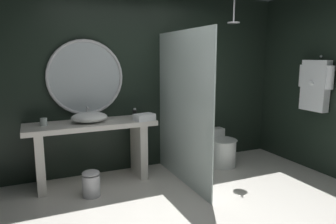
{
  "coord_description": "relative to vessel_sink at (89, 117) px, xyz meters",
  "views": [
    {
      "loc": [
        -1.5,
        -2.52,
        1.68
      ],
      "look_at": [
        -0.01,
        0.84,
        1.02
      ],
      "focal_mm": 33.28,
      "sensor_mm": 36.0,
      "label": 1
    }
  ],
  "objects": [
    {
      "name": "waste_bin",
      "position": [
        -0.09,
        -0.44,
        -0.73
      ],
      "size": [
        0.21,
        0.21,
        0.33
      ],
      "color": "silver",
      "rests_on": "ground_plane"
    },
    {
      "name": "round_wall_mirror",
      "position": [
        0.02,
        0.27,
        0.5
      ],
      "size": [
        1.03,
        0.04,
        1.03
      ],
      "color": "silver"
    },
    {
      "name": "toilet",
      "position": [
        1.97,
        -0.12,
        -0.65
      ],
      "size": [
        0.43,
        0.6,
        0.53
      ],
      "color": "white",
      "rests_on": "ground_plane"
    },
    {
      "name": "vessel_sink",
      "position": [
        0.0,
        0.0,
        0.0
      ],
      "size": [
        0.47,
        0.38,
        0.19
      ],
      "color": "white",
      "rests_on": "vanity_counter"
    },
    {
      "name": "shower_glass_panel",
      "position": [
        1.13,
        -0.46,
        0.11
      ],
      "size": [
        0.02,
        1.53,
        2.01
      ],
      "primitive_type": "cube",
      "color": "silver",
      "rests_on": "ground_plane"
    },
    {
      "name": "hanging_bathrobe",
      "position": [
        3.03,
        -0.87,
        0.39
      ],
      "size": [
        0.2,
        0.56,
        0.79
      ],
      "color": "silver"
    },
    {
      "name": "ground_plane",
      "position": [
        0.82,
        -1.55,
        -0.89
      ],
      "size": [
        5.76,
        5.76,
        0.0
      ],
      "primitive_type": "plane",
      "color": "silver"
    },
    {
      "name": "vanity_counter",
      "position": [
        0.02,
        0.0,
        -0.33
      ],
      "size": [
        1.68,
        0.56,
        0.83
      ],
      "color": "silver",
      "rests_on": "ground_plane"
    },
    {
      "name": "tumbler_cup",
      "position": [
        -0.56,
        0.03,
        -0.02
      ],
      "size": [
        0.08,
        0.08,
        0.1
      ],
      "primitive_type": "cylinder",
      "color": "silver",
      "rests_on": "vanity_counter"
    },
    {
      "name": "folded_hand_towel",
      "position": [
        0.7,
        -0.18,
        -0.02
      ],
      "size": [
        0.3,
        0.23,
        0.09
      ],
      "primitive_type": "cube",
      "rotation": [
        0.0,
        0.0,
        0.22
      ],
      "color": "white",
      "rests_on": "vanity_counter"
    },
    {
      "name": "soap_dispenser",
      "position": [
        0.61,
        -0.03,
        -0.0
      ],
      "size": [
        0.06,
        0.06,
        0.15
      ],
      "color": "black",
      "rests_on": "vanity_counter"
    },
    {
      "name": "rain_shower_head",
      "position": [
        2.08,
        -0.2,
        1.3
      ],
      "size": [
        0.18,
        0.18,
        0.35
      ],
      "color": "silver"
    },
    {
      "name": "back_wall_panel",
      "position": [
        0.82,
        0.35,
        0.41
      ],
      "size": [
        4.8,
        0.1,
        2.6
      ],
      "primitive_type": "cube",
      "color": "black",
      "rests_on": "ground_plane"
    },
    {
      "name": "side_wall_right",
      "position": [
        3.17,
        -0.79,
        0.41
      ],
      "size": [
        0.1,
        2.47,
        2.6
      ],
      "primitive_type": "cube",
      "color": "black",
      "rests_on": "ground_plane"
    }
  ]
}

